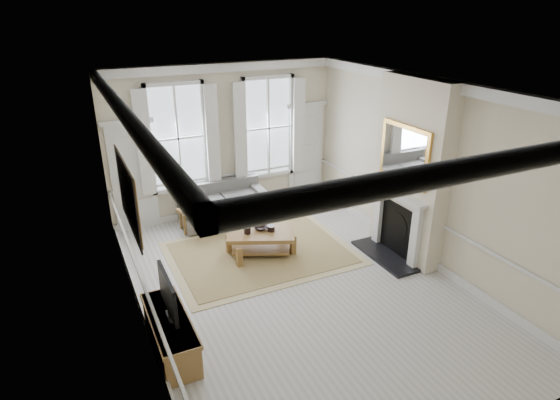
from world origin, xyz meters
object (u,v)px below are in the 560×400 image
side_table (190,213)px  sofa (223,206)px  tv_stand (171,334)px  coffee_table (261,236)px

side_table → sofa: bearing=11.6°
sofa → tv_stand: size_ratio=1.26×
sofa → coffee_table: 1.77m
side_table → tv_stand: bearing=-109.6°
side_table → coffee_table: side_table is taller
sofa → side_table: sofa is taller
sofa → coffee_table: bearing=-85.0°
tv_stand → side_table: bearing=70.4°
side_table → tv_stand: tv_stand is taller
coffee_table → tv_stand: (-2.23, -1.99, -0.13)m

